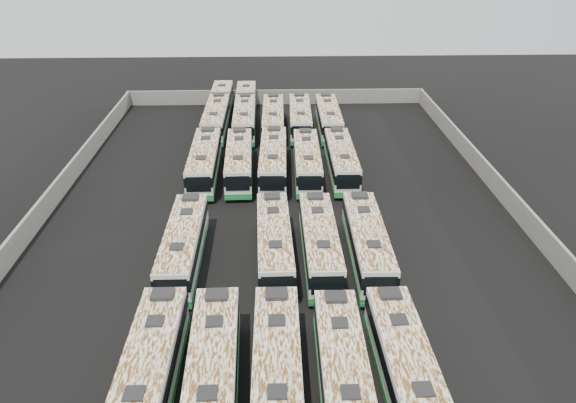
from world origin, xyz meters
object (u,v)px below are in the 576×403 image
(bus_front_far_right, at_px, (407,373))
(bus_midback_center, at_px, (273,161))
(bus_midback_right, at_px, (307,161))
(bus_back_far_right, at_px, (329,118))
(bus_front_center, at_px, (277,375))
(bus_midback_far_left, at_px, (204,161))
(bus_back_left, at_px, (245,111))
(bus_back_center, at_px, (273,119))
(bus_front_far_left, at_px, (149,376))
(bus_front_right, at_px, (343,376))
(bus_midback_far_right, at_px, (341,160))
(bus_back_right, at_px, (300,118))
(bus_midfront_far_right, at_px, (367,243))
(bus_front_left, at_px, (213,376))
(bus_midfront_center, at_px, (274,243))
(bus_back_far_left, at_px, (218,111))
(bus_midfront_right, at_px, (320,243))
(bus_midback_left, at_px, (239,161))
(bus_midfront_far_left, at_px, (184,245))

(bus_front_far_right, bearing_deg, bus_midback_center, 102.26)
(bus_midback_right, relative_size, bus_back_far_right, 0.99)
(bus_front_center, height_order, bus_midback_far_left, bus_midback_far_left)
(bus_back_left, height_order, bus_back_center, bus_back_left)
(bus_front_far_left, height_order, bus_back_left, bus_front_far_left)
(bus_front_right, xyz_separation_m, bus_midback_far_right, (3.65, 32.37, 0.00))
(bus_back_right, bearing_deg, bus_midfront_far_right, -81.86)
(bus_front_far_left, relative_size, bus_back_right, 1.03)
(bus_front_far_right, distance_m, bus_midback_far_right, 32.30)
(bus_midback_right, bearing_deg, bus_back_left, 113.29)
(bus_back_right, bearing_deg, bus_back_left, 157.17)
(bus_front_right, height_order, bus_midback_center, bus_midback_center)
(bus_back_left, relative_size, bus_back_center, 1.57)
(bus_front_far_left, relative_size, bus_midback_center, 0.99)
(bus_front_left, xyz_separation_m, bus_back_far_right, (11.19, 46.66, -0.05))
(bus_midfront_center, distance_m, bus_back_far_left, 36.28)
(bus_back_left, distance_m, bus_back_center, 5.19)
(bus_front_right, xyz_separation_m, bus_back_left, (-7.51, 50.36, 0.02))
(bus_midfront_right, xyz_separation_m, bus_midback_left, (-7.38, 17.46, 0.03))
(bus_front_far_right, relative_size, bus_midback_far_right, 1.02)
(bus_front_center, bearing_deg, bus_back_left, 94.67)
(bus_front_left, relative_size, bus_midback_center, 0.99)
(bus_front_left, distance_m, bus_midfront_far_right, 18.41)
(bus_midback_far_left, bearing_deg, bus_front_far_right, -65.87)
(bus_midfront_center, height_order, bus_midback_far_left, bus_midback_far_left)
(bus_front_left, bearing_deg, bus_back_left, 88.54)
(bus_front_center, xyz_separation_m, bus_midfront_far_left, (-7.36, 14.73, -0.05))
(bus_back_far_left, bearing_deg, bus_midback_left, -78.24)
(bus_front_center, relative_size, bus_front_right, 1.03)
(bus_front_right, xyz_separation_m, bus_midfront_center, (-3.85, 14.97, -0.00))
(bus_front_far_right, bearing_deg, bus_midfront_far_left, 134.36)
(bus_back_right, bearing_deg, bus_midback_far_right, -74.22)
(bus_midfront_far_left, bearing_deg, bus_midfront_far_right, -0.52)
(bus_midfront_far_left, distance_m, bus_midback_center, 18.94)
(bus_midfront_right, distance_m, bus_midback_far_right, 17.89)
(bus_midback_center, bearing_deg, bus_midfront_center, -88.74)
(bus_front_left, xyz_separation_m, bus_midfront_far_left, (-3.65, 14.71, -0.05))
(bus_midfront_far_right, relative_size, bus_back_right, 1.01)
(bus_midback_far_left, relative_size, bus_midback_left, 1.03)
(bus_midback_far_right, relative_size, bus_back_right, 1.00)
(bus_front_far_right, bearing_deg, bus_back_far_right, 89.21)
(bus_midback_far_right, bearing_deg, bus_front_center, -102.55)
(bus_front_left, relative_size, bus_midback_left, 1.02)
(bus_front_far_left, bearing_deg, bus_back_center, 81.10)
(bus_front_right, height_order, bus_midfront_far_left, bus_midfront_far_left)
(bus_front_right, xyz_separation_m, bus_midback_left, (-7.52, 32.34, 0.02))
(bus_front_right, relative_size, bus_back_center, 0.99)
(bus_midback_far_left, xyz_separation_m, bus_back_far_left, (0.06, 18.22, -0.03))
(bus_midfront_center, height_order, bus_back_left, bus_back_left)
(bus_midback_center, bearing_deg, bus_midback_far_right, 2.00)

